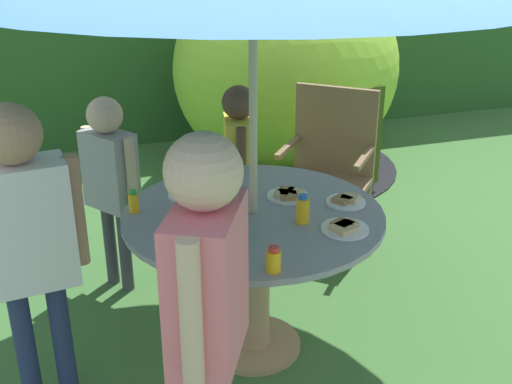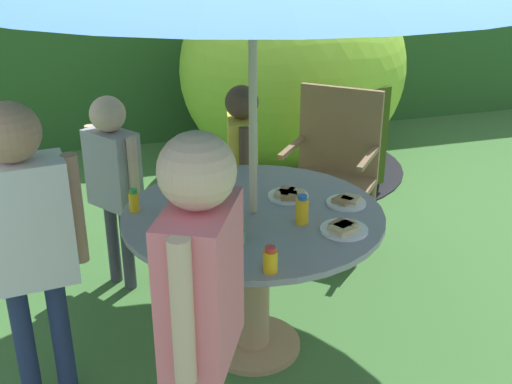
% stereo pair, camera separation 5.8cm
% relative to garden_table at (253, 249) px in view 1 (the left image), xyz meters
% --- Properties ---
extents(ground_plane, '(10.00, 10.00, 0.02)m').
position_rel_garden_table_xyz_m(ground_plane, '(0.00, 0.00, -0.56)').
color(ground_plane, '#3D6B33').
extents(hedge_backdrop, '(9.00, 0.70, 2.19)m').
position_rel_garden_table_xyz_m(hedge_backdrop, '(0.00, 3.55, 0.55)').
color(hedge_backdrop, '#285623').
rests_on(hedge_backdrop, ground_plane).
extents(garden_table, '(1.18, 1.18, 0.74)m').
position_rel_garden_table_xyz_m(garden_table, '(0.00, 0.00, 0.00)').
color(garden_table, tan).
rests_on(garden_table, ground_plane).
extents(wooden_chair, '(0.67, 0.66, 1.00)m').
position_rel_garden_table_xyz_m(wooden_chair, '(0.80, 0.95, 0.00)').
color(wooden_chair, brown).
rests_on(wooden_chair, ground_plane).
extents(dome_tent, '(2.34, 2.34, 1.67)m').
position_rel_garden_table_xyz_m(dome_tent, '(1.00, 2.27, 0.28)').
color(dome_tent, '#8CC633').
rests_on(dome_tent, ground_plane).
extents(child_in_yellow_shirt, '(0.22, 0.37, 1.11)m').
position_rel_garden_table_xyz_m(child_in_yellow_shirt, '(0.17, 0.81, 0.16)').
color(child_in_yellow_shirt, brown).
rests_on(child_in_yellow_shirt, ground_plane).
extents(child_in_grey_shirt, '(0.30, 0.33, 1.11)m').
position_rel_garden_table_xyz_m(child_in_grey_shirt, '(-0.56, 0.78, 0.17)').
color(child_in_grey_shirt, '#3F3F47').
rests_on(child_in_grey_shirt, ground_plane).
extents(child_in_white_shirt, '(0.46, 0.23, 1.35)m').
position_rel_garden_table_xyz_m(child_in_white_shirt, '(-0.96, -0.11, 0.32)').
color(child_in_white_shirt, navy).
rests_on(child_in_white_shirt, ground_plane).
extents(child_in_pink_shirt, '(0.34, 0.43, 1.40)m').
position_rel_garden_table_xyz_m(child_in_pink_shirt, '(-0.40, -0.78, 0.35)').
color(child_in_pink_shirt, navy).
rests_on(child_in_pink_shirt, ground_plane).
extents(snack_bowl, '(0.13, 0.13, 0.08)m').
position_rel_garden_table_xyz_m(snack_bowl, '(-0.17, -0.24, 0.23)').
color(snack_bowl, '#66B259').
rests_on(snack_bowl, garden_table).
extents(plate_far_right, '(0.23, 0.23, 0.03)m').
position_rel_garden_table_xyz_m(plate_far_right, '(-0.22, 0.27, 0.20)').
color(plate_far_right, white).
rests_on(plate_far_right, garden_table).
extents(plate_near_left, '(0.20, 0.20, 0.03)m').
position_rel_garden_table_xyz_m(plate_near_left, '(0.31, -0.29, 0.20)').
color(plate_near_left, white).
rests_on(plate_near_left, garden_table).
extents(plate_far_left, '(0.18, 0.18, 0.03)m').
position_rel_garden_table_xyz_m(plate_far_left, '(0.44, -0.04, 0.20)').
color(plate_far_left, white).
rests_on(plate_far_left, garden_table).
extents(plate_center_front, '(0.19, 0.19, 0.03)m').
position_rel_garden_table_xyz_m(plate_center_front, '(0.21, 0.11, 0.20)').
color(plate_center_front, white).
rests_on(plate_center_front, garden_table).
extents(juice_bottle_near_right, '(0.06, 0.06, 0.11)m').
position_rel_garden_table_xyz_m(juice_bottle_near_right, '(-0.10, -0.09, 0.24)').
color(juice_bottle_near_right, yellow).
rests_on(juice_bottle_near_right, garden_table).
extents(juice_bottle_center_back, '(0.06, 0.06, 0.13)m').
position_rel_garden_table_xyz_m(juice_bottle_center_back, '(0.17, -0.17, 0.25)').
color(juice_bottle_center_back, yellow).
rests_on(juice_bottle_center_back, garden_table).
extents(juice_bottle_mid_left, '(0.06, 0.06, 0.10)m').
position_rel_garden_table_xyz_m(juice_bottle_mid_left, '(-0.08, -0.52, 0.24)').
color(juice_bottle_mid_left, yellow).
rests_on(juice_bottle_mid_left, garden_table).
extents(juice_bottle_mid_right, '(0.05, 0.05, 0.11)m').
position_rel_garden_table_xyz_m(juice_bottle_mid_right, '(-0.20, 0.47, 0.24)').
color(juice_bottle_mid_right, yellow).
rests_on(juice_bottle_mid_right, garden_table).
extents(juice_bottle_front_edge, '(0.05, 0.05, 0.11)m').
position_rel_garden_table_xyz_m(juice_bottle_front_edge, '(-0.51, 0.17, 0.24)').
color(juice_bottle_front_edge, yellow).
rests_on(juice_bottle_front_edge, garden_table).
extents(cup_near, '(0.07, 0.07, 0.07)m').
position_rel_garden_table_xyz_m(cup_near, '(-0.30, 0.05, 0.22)').
color(cup_near, '#E04C47').
rests_on(cup_near, garden_table).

